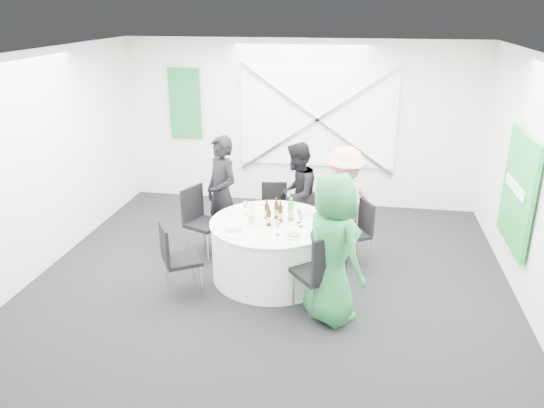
% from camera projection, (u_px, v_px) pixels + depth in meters
% --- Properties ---
extents(floor, '(6.00, 6.00, 0.00)m').
position_uv_depth(floor, '(269.00, 283.00, 6.71)').
color(floor, black).
rests_on(floor, ground).
extents(ceiling, '(6.00, 6.00, 0.00)m').
position_uv_depth(ceiling, '(269.00, 55.00, 5.72)').
color(ceiling, white).
rests_on(ceiling, wall_back).
extents(wall_back, '(6.00, 0.00, 6.00)m').
position_uv_depth(wall_back, '(300.00, 124.00, 8.98)').
color(wall_back, silver).
rests_on(wall_back, floor).
extents(wall_front, '(6.00, 0.00, 6.00)m').
position_uv_depth(wall_front, '(189.00, 319.00, 3.45)').
color(wall_front, silver).
rests_on(wall_front, floor).
extents(wall_left, '(0.00, 6.00, 6.00)m').
position_uv_depth(wall_left, '(36.00, 166.00, 6.69)').
color(wall_left, silver).
rests_on(wall_left, floor).
extents(wall_right, '(0.00, 6.00, 6.00)m').
position_uv_depth(wall_right, '(541.00, 193.00, 5.74)').
color(wall_right, silver).
rests_on(wall_right, floor).
extents(window_panel, '(2.60, 0.03, 1.60)m').
position_uv_depth(window_panel, '(317.00, 119.00, 8.86)').
color(window_panel, silver).
rests_on(window_panel, wall_back).
extents(window_brace_a, '(2.63, 0.05, 1.84)m').
position_uv_depth(window_brace_a, '(317.00, 120.00, 8.82)').
color(window_brace_a, silver).
rests_on(window_brace_a, window_panel).
extents(window_brace_b, '(2.63, 0.05, 1.84)m').
position_uv_depth(window_brace_b, '(317.00, 120.00, 8.82)').
color(window_brace_b, silver).
rests_on(window_brace_b, window_panel).
extents(green_banner, '(0.55, 0.04, 1.20)m').
position_uv_depth(green_banner, '(185.00, 103.00, 9.14)').
color(green_banner, '#156A2C').
rests_on(green_banner, wall_back).
extents(green_sign, '(0.05, 1.20, 1.40)m').
position_uv_depth(green_sign, '(518.00, 192.00, 6.38)').
color(green_sign, green).
rests_on(green_sign, wall_right).
extents(banquet_table, '(1.56, 1.56, 0.76)m').
position_uv_depth(banquet_table, '(272.00, 249.00, 6.76)').
color(banquet_table, silver).
rests_on(banquet_table, floor).
extents(chair_back, '(0.45, 0.45, 0.87)m').
position_uv_depth(chair_back, '(274.00, 208.00, 7.78)').
color(chair_back, black).
rests_on(chair_back, floor).
extents(chair_back_left, '(0.59, 0.58, 0.98)m').
position_uv_depth(chair_back_left, '(200.00, 216.00, 7.30)').
color(chair_back_left, black).
rests_on(chair_back_left, floor).
extents(chair_back_right, '(0.54, 0.53, 0.86)m').
position_uv_depth(chair_back_right, '(359.00, 228.00, 7.10)').
color(chair_back_right, black).
rests_on(chair_back_right, floor).
extents(chair_front_right, '(0.66, 0.66, 1.03)m').
position_uv_depth(chair_front_right, '(322.00, 268.00, 5.80)').
color(chair_front_right, black).
rests_on(chair_front_right, floor).
extents(chair_front_left, '(0.58, 0.58, 0.92)m').
position_uv_depth(chair_front_left, '(175.00, 254.00, 6.27)').
color(chair_front_left, black).
rests_on(chair_front_left, floor).
extents(person_man_back_left, '(0.71, 0.69, 1.64)m').
position_uv_depth(person_man_back_left, '(222.00, 194.00, 7.43)').
color(person_man_back_left, black).
rests_on(person_man_back_left, floor).
extents(person_man_back, '(0.52, 0.79, 1.52)m').
position_uv_depth(person_man_back, '(297.00, 195.00, 7.57)').
color(person_man_back, black).
rests_on(person_man_back, floor).
extents(person_woman_pink, '(1.07, 1.02, 1.57)m').
position_uv_depth(person_woman_pink, '(344.00, 203.00, 7.17)').
color(person_woman_pink, pink).
rests_on(person_woman_pink, floor).
extents(person_woman_green, '(0.97, 0.98, 1.70)m').
position_uv_depth(person_woman_green, '(332.00, 249.00, 5.69)').
color(person_woman_green, '#217939').
rests_on(person_woman_green, floor).
extents(plate_back, '(0.29, 0.29, 0.01)m').
position_uv_depth(plate_back, '(280.00, 205.00, 7.17)').
color(plate_back, white).
rests_on(plate_back, banquet_table).
extents(plate_back_left, '(0.27, 0.27, 0.01)m').
position_uv_depth(plate_back_left, '(238.00, 211.00, 6.94)').
color(plate_back_left, white).
rests_on(plate_back_left, banquet_table).
extents(plate_back_right, '(0.25, 0.25, 0.04)m').
position_uv_depth(plate_back_right, '(311.00, 214.00, 6.82)').
color(plate_back_right, white).
rests_on(plate_back_right, banquet_table).
extents(plate_front_right, '(0.25, 0.25, 0.04)m').
position_uv_depth(plate_front_right, '(294.00, 235.00, 6.22)').
color(plate_front_right, white).
rests_on(plate_front_right, banquet_table).
extents(plate_front_left, '(0.28, 0.28, 0.01)m').
position_uv_depth(plate_front_left, '(234.00, 234.00, 6.27)').
color(plate_front_left, white).
rests_on(plate_front_left, banquet_table).
extents(napkin, '(0.23, 0.20, 0.05)m').
position_uv_depth(napkin, '(233.00, 228.00, 6.35)').
color(napkin, silver).
rests_on(napkin, plate_front_left).
extents(beer_bottle_a, '(0.06, 0.06, 0.26)m').
position_uv_depth(beer_bottle_a, '(267.00, 212.00, 6.69)').
color(beer_bottle_a, '#37200A').
rests_on(beer_bottle_a, banquet_table).
extents(beer_bottle_b, '(0.06, 0.06, 0.27)m').
position_uv_depth(beer_bottle_b, '(276.00, 210.00, 6.71)').
color(beer_bottle_b, '#37200A').
rests_on(beer_bottle_b, banquet_table).
extents(beer_bottle_c, '(0.06, 0.06, 0.28)m').
position_uv_depth(beer_bottle_c, '(280.00, 214.00, 6.59)').
color(beer_bottle_c, '#37200A').
rests_on(beer_bottle_c, banquet_table).
extents(beer_bottle_d, '(0.06, 0.06, 0.26)m').
position_uv_depth(beer_bottle_d, '(269.00, 218.00, 6.48)').
color(beer_bottle_d, '#37200A').
rests_on(beer_bottle_d, banquet_table).
extents(green_water_bottle, '(0.08, 0.08, 0.30)m').
position_uv_depth(green_water_bottle, '(291.00, 211.00, 6.64)').
color(green_water_bottle, green).
rests_on(green_water_bottle, banquet_table).
extents(clear_water_bottle, '(0.08, 0.08, 0.27)m').
position_uv_depth(clear_water_bottle, '(252.00, 216.00, 6.53)').
color(clear_water_bottle, white).
rests_on(clear_water_bottle, banquet_table).
extents(wine_glass_a, '(0.07, 0.07, 0.17)m').
position_uv_depth(wine_glass_a, '(301.00, 217.00, 6.44)').
color(wine_glass_a, white).
rests_on(wine_glass_a, banquet_table).
extents(wine_glass_b, '(0.07, 0.07, 0.17)m').
position_uv_depth(wine_glass_b, '(299.00, 213.00, 6.56)').
color(wine_glass_b, white).
rests_on(wine_glass_b, banquet_table).
extents(wine_glass_c, '(0.07, 0.07, 0.17)m').
position_uv_depth(wine_glass_c, '(278.00, 225.00, 6.21)').
color(wine_glass_c, white).
rests_on(wine_glass_c, banquet_table).
extents(wine_glass_d, '(0.07, 0.07, 0.17)m').
position_uv_depth(wine_glass_d, '(245.00, 205.00, 6.82)').
color(wine_glass_d, white).
rests_on(wine_glass_d, banquet_table).
extents(fork_a, '(0.11, 0.12, 0.01)m').
position_uv_depth(fork_a, '(289.00, 240.00, 6.12)').
color(fork_a, silver).
rests_on(fork_a, banquet_table).
extents(knife_a, '(0.10, 0.13, 0.01)m').
position_uv_depth(knife_a, '(314.00, 231.00, 6.37)').
color(knife_a, silver).
rests_on(knife_a, banquet_table).
extents(fork_b, '(0.12, 0.12, 0.01)m').
position_uv_depth(fork_b, '(227.00, 227.00, 6.47)').
color(fork_b, silver).
rests_on(fork_b, banquet_table).
extents(knife_b, '(0.11, 0.12, 0.01)m').
position_uv_depth(knife_b, '(241.00, 236.00, 6.21)').
color(knife_b, silver).
rests_on(knife_b, banquet_table).
extents(fork_c, '(0.15, 0.03, 0.01)m').
position_uv_depth(fork_c, '(288.00, 206.00, 7.13)').
color(fork_c, silver).
rests_on(fork_c, banquet_table).
extents(knife_c, '(0.15, 0.03, 0.01)m').
position_uv_depth(knife_c, '(262.00, 206.00, 7.15)').
color(knife_c, silver).
rests_on(knife_c, banquet_table).
extents(fork_d, '(0.09, 0.14, 0.01)m').
position_uv_depth(fork_d, '(248.00, 208.00, 7.07)').
color(fork_d, silver).
rests_on(fork_d, banquet_table).
extents(knife_d, '(0.10, 0.13, 0.01)m').
position_uv_depth(knife_d, '(232.00, 214.00, 6.87)').
color(knife_d, silver).
rests_on(knife_d, banquet_table).
extents(fork_e, '(0.10, 0.13, 0.01)m').
position_uv_depth(fork_e, '(317.00, 219.00, 6.70)').
color(fork_e, silver).
rests_on(fork_e, banquet_table).
extents(knife_e, '(0.09, 0.14, 0.01)m').
position_uv_depth(knife_e, '(307.00, 211.00, 6.95)').
color(knife_e, silver).
rests_on(knife_e, banquet_table).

